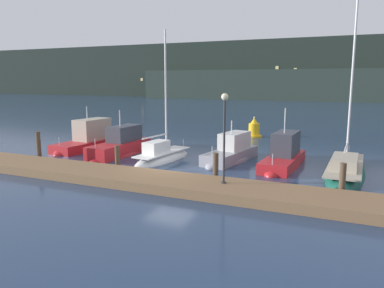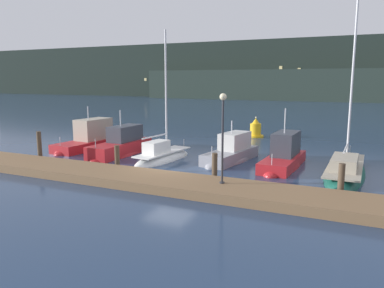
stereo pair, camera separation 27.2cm
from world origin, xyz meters
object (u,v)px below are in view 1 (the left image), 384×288
Objects in this scene: motorboat_berth_1 at (88,144)px; sailboat_berth_6 at (345,173)px; motorboat_berth_2 at (121,149)px; channel_buoy at (254,129)px; motorboat_berth_5 at (283,161)px; motorboat_berth_4 at (231,156)px; dock_lamppost at (224,124)px; sailboat_berth_3 at (162,158)px.

sailboat_berth_6 is (18.06, -0.61, -0.25)m from motorboat_berth_1.
sailboat_berth_6 reaches higher than motorboat_berth_2.
sailboat_berth_6 reaches higher than channel_buoy.
sailboat_berth_6 is (3.48, -0.67, -0.21)m from motorboat_berth_5.
sailboat_berth_6 is 14.20m from channel_buoy.
motorboat_berth_4 is at bearing -83.13° from channel_buoy.
channel_buoy is at bearing 125.05° from sailboat_berth_6.
motorboat_berth_5 is 7.26m from dock_lamppost.
motorboat_berth_4 is 6.92m from sailboat_berth_6.
motorboat_berth_2 is 0.60× the size of sailboat_berth_6.
motorboat_berth_5 is (7.44, 1.56, 0.15)m from sailboat_berth_3.
motorboat_berth_1 is 7.29m from sailboat_berth_3.
motorboat_berth_5 reaches higher than motorboat_berth_1.
motorboat_berth_5 is (14.57, 0.06, -0.04)m from motorboat_berth_1.
motorboat_berth_2 is (3.53, -0.89, 0.04)m from motorboat_berth_1.
dock_lamppost is at bearing -39.88° from sailboat_berth_3.
sailboat_berth_6 is at bearing 4.61° from sailboat_berth_3.
dock_lamppost is at bearing -30.20° from motorboat_berth_2.
channel_buoy is at bearing 96.87° from motorboat_berth_4.
motorboat_berth_5 is at bearing 11.81° from sailboat_berth_3.
motorboat_berth_2 is at bearing 170.52° from sailboat_berth_3.
channel_buoy is at bearing 77.48° from sailboat_berth_3.
motorboat_berth_5 is (3.38, -0.24, 0.04)m from motorboat_berth_4.
motorboat_berth_4 is at bearing 23.90° from sailboat_berth_3.
sailboat_berth_6 reaches higher than sailboat_berth_3.
motorboat_berth_1 is at bearing 178.06° from sailboat_berth_6.
motorboat_berth_1 is at bearing 165.82° from motorboat_berth_2.
motorboat_berth_2 is 1.05× the size of motorboat_berth_4.
sailboat_berth_3 is 4.45m from motorboat_berth_4.
motorboat_berth_2 reaches higher than motorboat_berth_4.
motorboat_berth_2 is 7.76m from motorboat_berth_4.
motorboat_berth_4 is 0.57× the size of sailboat_berth_6.
motorboat_berth_2 is at bearing -171.11° from motorboat_berth_4.
sailboat_berth_6 reaches higher than motorboat_berth_4.
sailboat_berth_3 is at bearing -11.82° from motorboat_berth_1.
motorboat_berth_1 is at bearing -178.42° from motorboat_berth_4.
motorboat_berth_2 is at bearing -175.06° from motorboat_berth_5.
motorboat_berth_4 is (4.06, 1.80, 0.11)m from sailboat_berth_3.
motorboat_berth_1 reaches higher than channel_buoy.
motorboat_berth_5 reaches higher than channel_buoy.
sailboat_berth_3 is (7.13, -1.49, -0.19)m from motorboat_berth_1.
sailboat_berth_3 is 0.86× the size of sailboat_berth_6.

